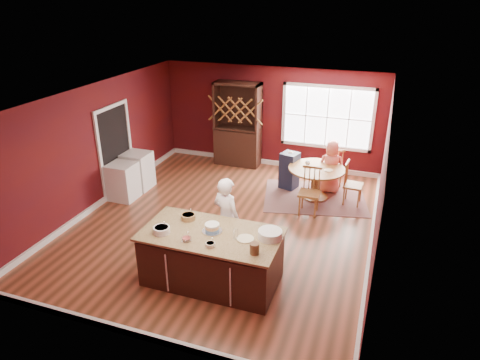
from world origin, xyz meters
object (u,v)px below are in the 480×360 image
Objects in this scene: dining_table at (316,177)px; kitchen_island at (212,258)px; chair_south at (309,191)px; seated_woman at (331,167)px; hutch at (238,125)px; high_chair at (289,170)px; washer at (123,181)px; dryer at (138,171)px; toddler at (289,157)px; layer_cake at (212,228)px; baker at (227,218)px; chair_north at (333,166)px; chair_east at (354,183)px.

kitchen_island is at bearing -106.12° from dining_table.
seated_woman is (0.27, 1.28, 0.11)m from chair_south.
hutch is (-2.44, 1.42, 0.61)m from dining_table.
high_chair is 1.10× the size of washer.
hutch is (-2.71, 0.98, 0.50)m from seated_woman.
kitchen_island is at bearing -41.92° from dryer.
toddler is 0.30× the size of washer.
toddler is at bearing 85.47° from kitchen_island.
layer_cake is at bearing -34.13° from washer.
chair_south is 1.43m from toddler.
toddler is (0.35, 3.29, 0.03)m from baker.
chair_south is at bearing 69.50° from kitchen_island.
dining_table is 1.37× the size of high_chair.
seated_woman is (1.34, 4.15, 0.21)m from kitchen_island.
toddler is (-1.03, -0.48, 0.30)m from chair_north.
high_chair is (-1.57, 0.37, -0.03)m from chair_east.
toddler reaches higher than kitchen_island.
layer_cake is 4.02m from toddler.
chair_east reaches higher than dining_table.
dining_table is 3.83m from layer_cake.
washer is (-4.49, -1.96, -0.21)m from seated_woman.
layer_cake is at bearing -94.66° from toddler.
chair_south is at bearing -41.72° from high_chair.
kitchen_island is at bearing -85.58° from layer_cake.
seated_woman is at bearing -92.55° from baker.
chair_south reaches higher than chair_east.
chair_east is 1.05m from chair_north.
baker is 1.47× the size of chair_south.
baker is 1.54× the size of chair_east.
high_chair is 0.42× the size of hutch.
dining_table is at bearing 73.88° from kitchen_island.
baker is 3.65m from seated_woman.
baker is at bearing -80.06° from high_chair.
hutch is (-1.36, 5.07, 0.16)m from layer_cake.
baker reaches higher than washer.
high_chair reaches higher than dryer.
toddler is 2.03m from hutch.
dryer is (0.00, 0.64, 0.02)m from washer.
layer_cake is at bearing -111.50° from chair_south.
baker is 1.53× the size of chair_north.
seated_woman is (0.27, 0.44, 0.11)m from dining_table.
baker is 3.31m from toddler.
chair_north is 0.41m from seated_woman.
kitchen_island is 6.84× the size of layer_cake.
washer is at bearing 145.87° from layer_cake.
chair_south is (0.00, -0.83, -0.00)m from dining_table.
high_chair is 0.34m from toddler.
kitchen_island is 1.75× the size of seated_woman.
high_chair is (-0.71, 0.33, -0.06)m from dining_table.
toddler is (0.32, 4.06, 0.37)m from kitchen_island.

